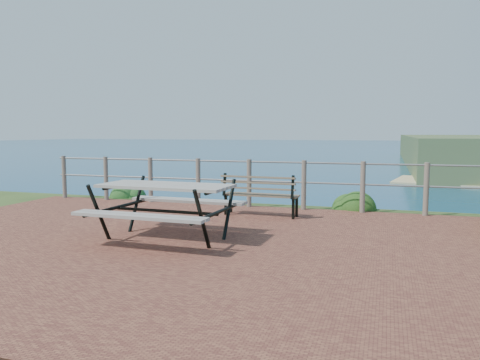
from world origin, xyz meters
name	(u,v)px	position (x,y,z in m)	size (l,w,h in m)	color
ground	(182,244)	(0.00, 0.00, 0.00)	(10.00, 7.00, 0.12)	brown
ocean	(382,136)	(0.00, 200.00, 0.00)	(1200.00, 1200.00, 0.00)	#156E7F
safety_railing	(249,181)	(0.00, 3.35, 0.57)	(9.40, 0.10, 1.00)	#6B5B4C
picnic_table	(166,206)	(-0.31, 0.12, 0.52)	(1.94, 1.66, 0.81)	#A39D92
park_bench	(261,189)	(0.50, 2.43, 0.53)	(1.43, 0.42, 0.80)	brown
shrub_lip_west	(130,197)	(-3.29, 4.09, 0.00)	(0.72, 0.72, 0.44)	#234B1C
shrub_lip_east	(350,208)	(2.03, 4.02, 0.00)	(0.77, 0.77, 0.51)	#194816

